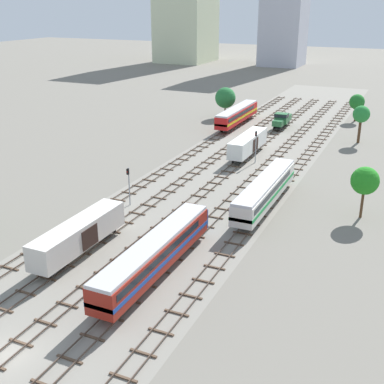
{
  "coord_description": "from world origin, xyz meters",
  "views": [
    {
      "loc": [
        26.63,
        -23.38,
        26.13
      ],
      "look_at": [
        0.0,
        35.21,
        1.5
      ],
      "focal_mm": 46.83,
      "sensor_mm": 36.0,
      "label": 1
    }
  ],
  "objects_px": {
    "freight_boxcar_left_near": "(79,234)",
    "freight_boxcar_centre_left_midfar": "(248,143)",
    "diesel_railcar_centre_right_mid": "(265,190)",
    "signal_post_nearest": "(129,182)",
    "shunter_loco_centre_left_farther": "(282,119)",
    "signal_post_near": "(256,143)",
    "diesel_railcar_centre_nearest": "(155,253)",
    "diesel_railcar_far_left_far": "(237,114)"
  },
  "relations": [
    {
      "from": "diesel_railcar_centre_nearest",
      "to": "signal_post_nearest",
      "type": "relative_size",
      "value": 3.82
    },
    {
      "from": "signal_post_near",
      "to": "shunter_loco_centre_left_farther",
      "type": "bearing_deg",
      "value": 95.25
    },
    {
      "from": "signal_post_near",
      "to": "freight_boxcar_left_near",
      "type": "bearing_deg",
      "value": -100.36
    },
    {
      "from": "signal_post_nearest",
      "to": "signal_post_near",
      "type": "relative_size",
      "value": 0.95
    },
    {
      "from": "freight_boxcar_left_near",
      "to": "signal_post_nearest",
      "type": "relative_size",
      "value": 2.61
    },
    {
      "from": "diesel_railcar_centre_nearest",
      "to": "signal_post_near",
      "type": "xyz_separation_m",
      "value": [
        -2.43,
        40.5,
        0.99
      ]
    },
    {
      "from": "freight_boxcar_centre_left_midfar",
      "to": "signal_post_nearest",
      "type": "distance_m",
      "value": 29.53
    },
    {
      "from": "diesel_railcar_centre_nearest",
      "to": "freight_boxcar_left_near",
      "type": "relative_size",
      "value": 1.46
    },
    {
      "from": "freight_boxcar_centre_left_midfar",
      "to": "signal_post_near",
      "type": "distance_m",
      "value": 4.14
    },
    {
      "from": "freight_boxcar_left_near",
      "to": "freight_boxcar_centre_left_midfar",
      "type": "height_order",
      "value": "same"
    },
    {
      "from": "shunter_loco_centre_left_farther",
      "to": "signal_post_near",
      "type": "distance_m",
      "value": 26.64
    },
    {
      "from": "diesel_railcar_centre_right_mid",
      "to": "signal_post_nearest",
      "type": "bearing_deg",
      "value": -158.43
    },
    {
      "from": "diesel_railcar_far_left_far",
      "to": "shunter_loco_centre_left_farther",
      "type": "distance_m",
      "value": 9.9
    },
    {
      "from": "signal_post_nearest",
      "to": "diesel_railcar_centre_right_mid",
      "type": "bearing_deg",
      "value": 21.57
    },
    {
      "from": "freight_boxcar_left_near",
      "to": "diesel_railcar_far_left_far",
      "type": "relative_size",
      "value": 0.68
    },
    {
      "from": "diesel_railcar_centre_nearest",
      "to": "freight_boxcar_centre_left_midfar",
      "type": "xyz_separation_m",
      "value": [
        -4.86,
        43.67,
        -0.15
      ]
    },
    {
      "from": "diesel_railcar_centre_nearest",
      "to": "shunter_loco_centre_left_farther",
      "type": "distance_m",
      "value": 67.16
    },
    {
      "from": "signal_post_nearest",
      "to": "signal_post_near",
      "type": "distance_m",
      "value": 27.23
    },
    {
      "from": "freight_boxcar_left_near",
      "to": "shunter_loco_centre_left_farther",
      "type": "distance_m",
      "value": 66.54
    },
    {
      "from": "signal_post_near",
      "to": "diesel_railcar_centre_nearest",
      "type": "bearing_deg",
      "value": -86.56
    },
    {
      "from": "freight_boxcar_centre_left_midfar",
      "to": "shunter_loco_centre_left_farther",
      "type": "relative_size",
      "value": 1.65
    },
    {
      "from": "diesel_railcar_centre_right_mid",
      "to": "freight_boxcar_centre_left_midfar",
      "type": "xyz_separation_m",
      "value": [
        -9.72,
        21.87,
        -0.15
      ]
    },
    {
      "from": "diesel_railcar_centre_nearest",
      "to": "shunter_loco_centre_left_farther",
      "type": "relative_size",
      "value": 2.42
    },
    {
      "from": "diesel_railcar_centre_nearest",
      "to": "diesel_railcar_far_left_far",
      "type": "distance_m",
      "value": 66.88
    },
    {
      "from": "freight_boxcar_centre_left_midfar",
      "to": "signal_post_nearest",
      "type": "xyz_separation_m",
      "value": [
        -7.3,
        -28.6,
        0.96
      ]
    },
    {
      "from": "shunter_loco_centre_left_farther",
      "to": "signal_post_nearest",
      "type": "bearing_deg",
      "value": -98.0
    },
    {
      "from": "diesel_railcar_centre_right_mid",
      "to": "shunter_loco_centre_left_farther",
      "type": "height_order",
      "value": "diesel_railcar_centre_right_mid"
    },
    {
      "from": "diesel_railcar_centre_right_mid",
      "to": "freight_boxcar_left_near",
      "type": "bearing_deg",
      "value": -124.56
    },
    {
      "from": "signal_post_nearest",
      "to": "signal_post_near",
      "type": "xyz_separation_m",
      "value": [
        9.73,
        25.43,
        0.17
      ]
    },
    {
      "from": "diesel_railcar_centre_nearest",
      "to": "signal_post_nearest",
      "type": "distance_m",
      "value": 19.38
    },
    {
      "from": "diesel_railcar_centre_right_mid",
      "to": "diesel_railcar_far_left_far",
      "type": "distance_m",
      "value": 47.62
    },
    {
      "from": "shunter_loco_centre_left_farther",
      "to": "signal_post_near",
      "type": "xyz_separation_m",
      "value": [
        2.43,
        -26.48,
        1.57
      ]
    },
    {
      "from": "signal_post_nearest",
      "to": "signal_post_near",
      "type": "height_order",
      "value": "signal_post_near"
    },
    {
      "from": "diesel_railcar_centre_nearest",
      "to": "signal_post_nearest",
      "type": "height_order",
      "value": "signal_post_nearest"
    },
    {
      "from": "freight_boxcar_left_near",
      "to": "diesel_railcar_centre_nearest",
      "type": "bearing_deg",
      "value": -3.66
    },
    {
      "from": "freight_boxcar_left_near",
      "to": "signal_post_near",
      "type": "height_order",
      "value": "signal_post_near"
    },
    {
      "from": "diesel_railcar_centre_nearest",
      "to": "shunter_loco_centre_left_farther",
      "type": "height_order",
      "value": "diesel_railcar_centre_nearest"
    },
    {
      "from": "signal_post_nearest",
      "to": "freight_boxcar_left_near",
      "type": "bearing_deg",
      "value": -80.42
    },
    {
      "from": "freight_boxcar_centre_left_midfar",
      "to": "signal_post_nearest",
      "type": "height_order",
      "value": "signal_post_nearest"
    },
    {
      "from": "diesel_railcar_far_left_far",
      "to": "signal_post_nearest",
      "type": "bearing_deg",
      "value": -87.23
    },
    {
      "from": "freight_boxcar_left_near",
      "to": "freight_boxcar_centre_left_midfar",
      "type": "bearing_deg",
      "value": 83.55
    },
    {
      "from": "diesel_railcar_far_left_far",
      "to": "shunter_loco_centre_left_farther",
      "type": "xyz_separation_m",
      "value": [
        9.73,
        1.72,
        -0.59
      ]
    }
  ]
}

